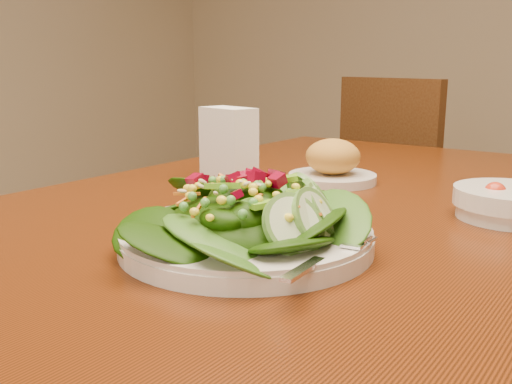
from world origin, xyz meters
TOP-DOWN VIEW (x-y plane):
  - dining_table at (0.00, 0.00)m, footprint 0.90×1.40m
  - chair_far at (-0.24, 1.05)m, footprint 0.54×0.55m
  - salad_plate at (0.06, -0.25)m, footprint 0.30×0.30m
  - bread_plate at (-0.05, 0.14)m, footprint 0.16×0.16m
  - tomato_bowl at (0.27, 0.07)m, footprint 0.16×0.16m
  - napkin_holder at (-0.22, 0.05)m, footprint 0.11×0.08m

SIDE VIEW (x-z plane):
  - chair_far at x=-0.24m, z-range 0.03..0.95m
  - dining_table at x=0.00m, z-range 0.27..1.02m
  - tomato_bowl at x=0.27m, z-range 0.75..0.80m
  - salad_plate at x=0.06m, z-range 0.74..0.83m
  - bread_plate at x=-0.05m, z-range 0.74..0.82m
  - napkin_holder at x=-0.22m, z-range 0.75..0.89m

